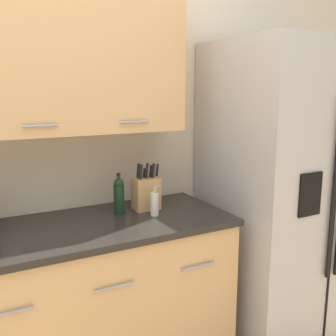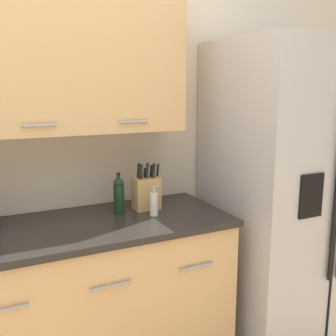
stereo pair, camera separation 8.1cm
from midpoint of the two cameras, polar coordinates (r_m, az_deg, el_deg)
The scene contains 6 objects.
wall_back at distance 2.24m, azimuth -20.91°, elevation 6.44°, with size 10.00×0.39×2.60m.
counter_unit at distance 2.26m, azimuth -15.62°, elevation -19.23°, with size 1.94×0.64×0.91m.
refrigerator at distance 2.68m, azimuth 17.90°, elevation -3.33°, with size 0.93×0.80×1.88m.
knife_block at distance 2.28m, azimuth -2.14°, elevation -3.54°, with size 0.16×0.10×0.28m.
soap_dispenser at distance 2.17m, azimuth -0.97°, elevation -5.20°, with size 0.05×0.05×0.17m.
oil_bottle at distance 2.21m, azimuth -6.11°, elevation -3.88°, with size 0.06×0.06×0.23m.
Camera 2 is at (-0.14, -1.00, 1.59)m, focal length 42.00 mm.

